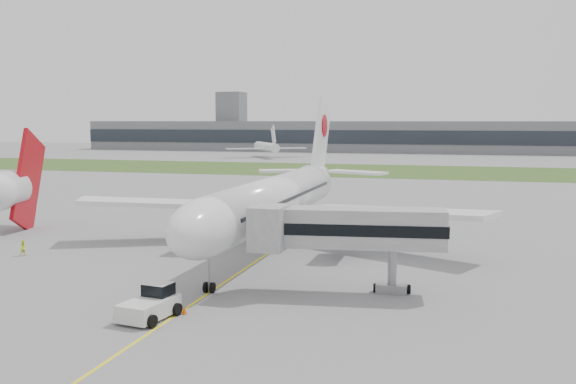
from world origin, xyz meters
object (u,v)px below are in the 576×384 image
(airliner, at_px, (277,198))
(neighbor_aircraft, at_px, (0,191))
(ground_crew_near, at_px, (171,293))
(pushback_tug, at_px, (151,303))
(jet_bridge, at_px, (342,229))

(airliner, xyz_separation_m, neighbor_aircraft, (-35.60, -1.26, -0.10))
(ground_crew_near, bearing_deg, airliner, -95.48)
(pushback_tug, height_order, neighbor_aircraft, neighbor_aircraft)
(airliner, distance_m, neighbor_aircraft, 35.62)
(pushback_tug, distance_m, neighbor_aircraft, 43.19)
(jet_bridge, bearing_deg, pushback_tug, -146.65)
(airliner, bearing_deg, jet_bridge, -58.01)
(airliner, xyz_separation_m, pushback_tug, (-1.43, -27.30, -4.57))
(jet_bridge, height_order, neighbor_aircraft, neighbor_aircraft)
(pushback_tug, distance_m, ground_crew_near, 4.04)
(airliner, bearing_deg, ground_crew_near, -94.36)
(ground_crew_near, bearing_deg, neighbor_aircraft, -34.19)
(pushback_tug, bearing_deg, airliner, 95.17)
(airliner, relative_size, pushback_tug, 10.90)
(neighbor_aircraft, bearing_deg, ground_crew_near, -47.39)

